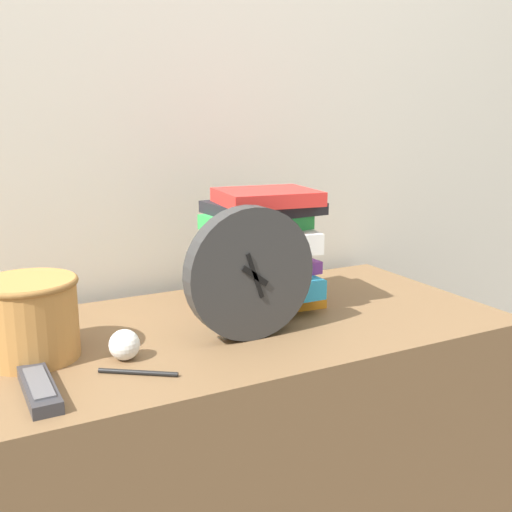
{
  "coord_description": "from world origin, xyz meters",
  "views": [
    {
      "loc": [
        -0.38,
        -0.77,
        1.13
      ],
      "look_at": [
        0.16,
        0.26,
        0.86
      ],
      "focal_mm": 42.0,
      "sensor_mm": 36.0,
      "label": 1
    }
  ],
  "objects": [
    {
      "name": "desk_clock",
      "position": [
        0.11,
        0.19,
        0.84
      ],
      "size": [
        0.25,
        0.04,
        0.25
      ],
      "color": "#333333",
      "rests_on": "desk"
    },
    {
      "name": "pen",
      "position": [
        -0.13,
        0.12,
        0.72
      ],
      "size": [
        0.11,
        0.08,
        0.01
      ],
      "color": "black",
      "rests_on": "desk"
    },
    {
      "name": "book_stack",
      "position": [
        0.21,
        0.33,
        0.85
      ],
      "size": [
        0.26,
        0.22,
        0.26
      ],
      "color": "orange",
      "rests_on": "desk"
    },
    {
      "name": "tv_remote",
      "position": [
        -0.29,
        0.12,
        0.73
      ],
      "size": [
        0.05,
        0.16,
        0.02
      ],
      "color": "#333338",
      "rests_on": "desk"
    },
    {
      "name": "wall_back",
      "position": [
        0.0,
        0.62,
        1.2
      ],
      "size": [
        6.0,
        0.04,
        2.4
      ],
      "color": "silver",
      "rests_on": "ground_plane"
    },
    {
      "name": "desk",
      "position": [
        0.0,
        0.27,
        0.36
      ],
      "size": [
        1.33,
        0.55,
        0.72
      ],
      "color": "brown",
      "rests_on": "ground_plane"
    },
    {
      "name": "basket",
      "position": [
        -0.27,
        0.27,
        0.79
      ],
      "size": [
        0.17,
        0.17,
        0.14
      ],
      "color": "#B27A3D",
      "rests_on": "desk"
    },
    {
      "name": "crumpled_paper_ball",
      "position": [
        -0.13,
        0.19,
        0.74
      ],
      "size": [
        0.05,
        0.05,
        0.05
      ],
      "color": "white",
      "rests_on": "desk"
    }
  ]
}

